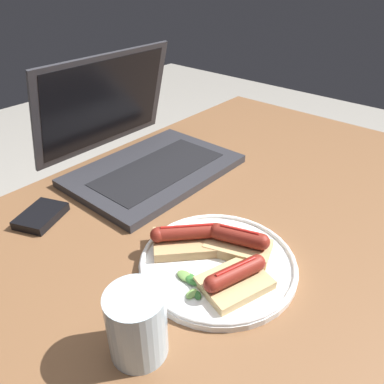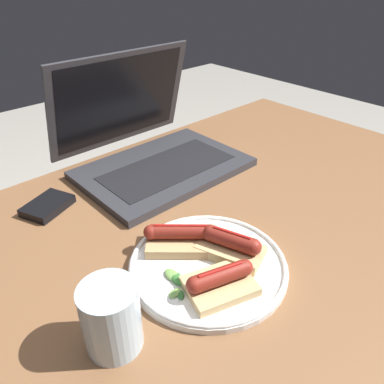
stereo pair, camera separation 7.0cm
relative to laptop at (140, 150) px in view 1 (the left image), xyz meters
name	(u,v)px [view 1 (the left image)]	position (x,y,z in m)	size (l,w,h in m)	color
desk	(226,246)	(-0.04, -0.29, -0.11)	(1.29, 0.84, 0.70)	brown
laptop	(140,150)	(0.00, 0.00, 0.00)	(0.38, 0.33, 0.26)	#2D2D33
plate	(218,263)	(-0.15, -0.35, -0.04)	(0.26, 0.26, 0.02)	white
sausage_toast_left	(189,238)	(-0.16, -0.29, -0.02)	(0.14, 0.14, 0.04)	tan
sausage_toast_middle	(235,278)	(-0.18, -0.40, -0.02)	(0.12, 0.10, 0.04)	tan
sausage_toast_right	(238,242)	(-0.11, -0.36, -0.02)	(0.09, 0.12, 0.05)	tan
salad_pile	(192,281)	(-0.22, -0.35, -0.03)	(0.05, 0.07, 0.01)	#2D662D
drinking_glass	(137,324)	(-0.34, -0.37, 0.00)	(0.08, 0.08, 0.10)	silver
external_drive	(41,216)	(-0.27, -0.01, -0.04)	(0.11, 0.10, 0.02)	black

